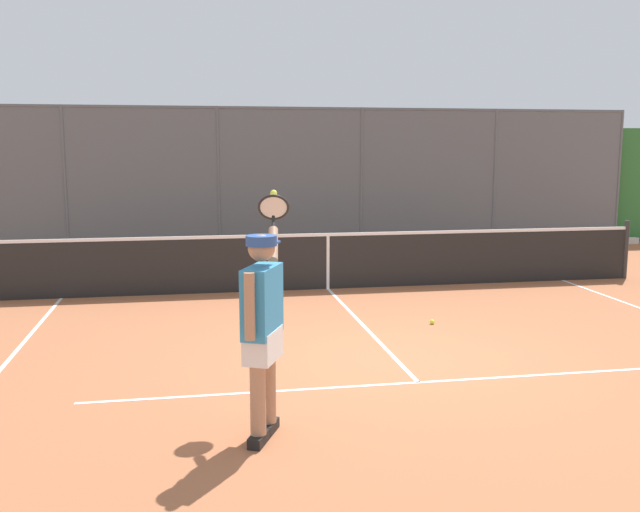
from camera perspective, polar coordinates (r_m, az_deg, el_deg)
The scene contains 6 objects.
ground_plane at distance 8.27m, azimuth 6.03°, elevation -8.18°, with size 60.00×60.00×0.00m, color #A8603D.
court_line_markings at distance 7.13m, azimuth 8.90°, elevation -11.02°, with size 8.77×9.04×0.01m.
fence_backdrop at distance 16.94m, azimuth -2.62°, elevation 5.47°, with size 19.50×1.37×3.30m.
tennis_net at distance 12.04m, azimuth 0.63°, elevation -0.35°, with size 11.27×0.09×1.07m.
tennis_player at distance 5.82m, azimuth -4.65°, elevation -5.13°, with size 0.55×1.39×2.01m.
tennis_ball_near_net at distance 9.86m, azimuth 9.03°, elevation -5.26°, with size 0.07×0.07×0.07m, color #CCDB33.
Camera 1 is at (2.24, 7.59, 2.41)m, focal length 39.72 mm.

